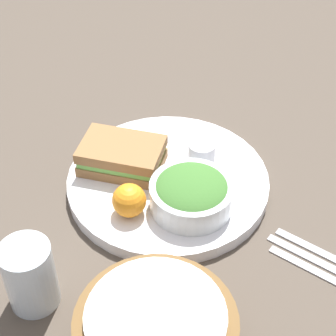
{
  "coord_description": "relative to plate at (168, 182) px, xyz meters",
  "views": [
    {
      "loc": [
        -0.22,
        0.62,
        0.64
      ],
      "look_at": [
        0.0,
        0.0,
        0.04
      ],
      "focal_mm": 60.0,
      "sensor_mm": 36.0,
      "label": 1
    }
  ],
  "objects": [
    {
      "name": "dressing_cup",
      "position": [
        -0.04,
        -0.06,
        0.03
      ],
      "size": [
        0.04,
        0.04,
        0.04
      ],
      "primitive_type": "cylinder",
      "color": "#B7B7BC",
      "rests_on": "plate"
    },
    {
      "name": "sandwich",
      "position": [
        0.08,
        0.0,
        0.03
      ],
      "size": [
        0.14,
        0.1,
        0.05
      ],
      "color": "olive",
      "rests_on": "plate"
    },
    {
      "name": "fork",
      "position": [
        -0.27,
        0.06,
        -0.01
      ],
      "size": [
        0.16,
        0.06,
        0.01
      ],
      "primitive_type": "cube",
      "rotation": [
        0.0,
        0.0,
        2.85
      ],
      "color": "#B2B2B7",
      "rests_on": "ground_plane"
    },
    {
      "name": "orange_wedge",
      "position": [
        0.03,
        0.09,
        0.04
      ],
      "size": [
        0.05,
        0.05,
        0.05
      ],
      "primitive_type": "sphere",
      "color": "orange",
      "rests_on": "plate"
    },
    {
      "name": "knife",
      "position": [
        -0.26,
        0.08,
        -0.01
      ],
      "size": [
        0.17,
        0.06,
        0.01
      ],
      "primitive_type": "cube",
      "rotation": [
        0.0,
        0.0,
        2.85
      ],
      "color": "#B2B2B7",
      "rests_on": "ground_plane"
    },
    {
      "name": "ground_plane",
      "position": [
        0.0,
        0.0,
        -0.01
      ],
      "size": [
        4.0,
        4.0,
        0.0
      ],
      "primitive_type": "plane",
      "color": "#4C4238"
    },
    {
      "name": "plate",
      "position": [
        0.0,
        0.0,
        0.0
      ],
      "size": [
        0.32,
        0.32,
        0.02
      ],
      "primitive_type": "cylinder",
      "color": "silver",
      "rests_on": "ground_plane"
    },
    {
      "name": "spoon",
      "position": [
        -0.26,
        0.09,
        -0.01
      ],
      "size": [
        0.15,
        0.05,
        0.01
      ],
      "primitive_type": "cube",
      "rotation": [
        0.0,
        0.0,
        2.85
      ],
      "color": "#B2B2B7",
      "rests_on": "ground_plane"
    },
    {
      "name": "bread_basket",
      "position": [
        -0.08,
        0.28,
        0.03
      ],
      "size": [
        0.2,
        0.2,
        0.08
      ],
      "color": "brown",
      "rests_on": "ground_plane"
    },
    {
      "name": "drink_glass",
      "position": [
        0.1,
        0.26,
        0.04
      ],
      "size": [
        0.07,
        0.07,
        0.1
      ],
      "primitive_type": "cylinder",
      "color": "silver",
      "rests_on": "ground_plane"
    },
    {
      "name": "salad_bowl",
      "position": [
        -0.05,
        0.05,
        0.04
      ],
      "size": [
        0.13,
        0.13,
        0.05
      ],
      "color": "white",
      "rests_on": "plate"
    }
  ]
}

